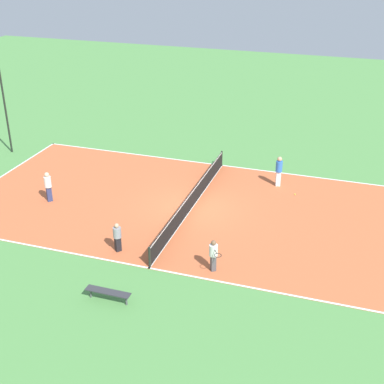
% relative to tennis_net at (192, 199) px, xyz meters
% --- Properties ---
extents(ground_plane, '(80.00, 80.00, 0.00)m').
position_rel_tennis_net_xyz_m(ground_plane, '(0.00, 0.00, -0.51)').
color(ground_plane, '#518E47').
extents(court_surface, '(11.66, 23.45, 0.02)m').
position_rel_tennis_net_xyz_m(court_surface, '(0.00, 0.00, -0.50)').
color(court_surface, '#C66038').
rests_on(court_surface, ground_plane).
extents(tennis_net, '(11.46, 0.10, 0.96)m').
position_rel_tennis_net_xyz_m(tennis_net, '(0.00, 0.00, 0.00)').
color(tennis_net, black).
rests_on(tennis_net, court_surface).
extents(bench, '(0.36, 1.81, 0.45)m').
position_rel_tennis_net_xyz_m(bench, '(-8.30, 0.64, -0.12)').
color(bench, '#333338').
rests_on(bench, ground_plane).
extents(player_baseline_gray, '(0.50, 0.50, 1.38)m').
position_rel_tennis_net_xyz_m(player_baseline_gray, '(-4.95, 1.81, 0.28)').
color(player_baseline_gray, black).
rests_on(player_baseline_gray, court_surface).
extents(player_near_white, '(0.51, 0.51, 1.63)m').
position_rel_tennis_net_xyz_m(player_near_white, '(-1.64, 7.32, 0.44)').
color(player_near_white, navy).
rests_on(player_near_white, court_surface).
extents(player_near_blue, '(0.46, 0.46, 1.73)m').
position_rel_tennis_net_xyz_m(player_near_blue, '(3.97, -3.72, 0.51)').
color(player_near_blue, white).
rests_on(player_near_blue, court_surface).
extents(player_far_white, '(0.96, 0.79, 1.44)m').
position_rel_tennis_net_xyz_m(player_far_white, '(-5.09, -2.61, 0.32)').
color(player_far_white, '#4C4C51').
rests_on(player_far_white, court_surface).
extents(tennis_ball_right_alley, '(0.07, 0.07, 0.07)m').
position_rel_tennis_net_xyz_m(tennis_ball_right_alley, '(3.11, -4.80, -0.45)').
color(tennis_ball_right_alley, '#CCE033').
rests_on(tennis_ball_right_alley, court_surface).
extents(fence_post_back_right, '(0.12, 0.12, 5.38)m').
position_rel_tennis_net_xyz_m(fence_post_back_right, '(3.72, 13.43, 2.18)').
color(fence_post_back_right, black).
rests_on(fence_post_back_right, ground_plane).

